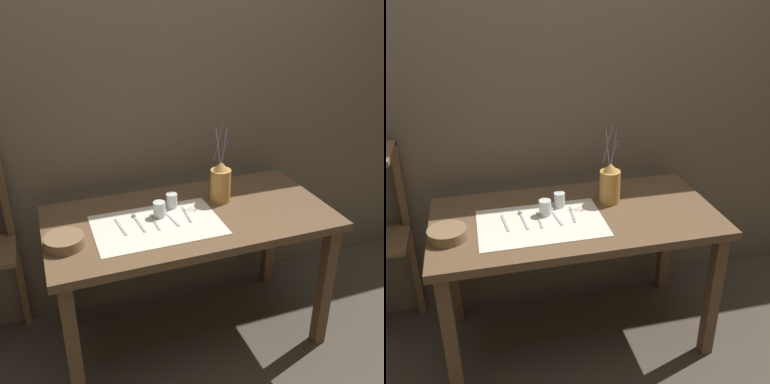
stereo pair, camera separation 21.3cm
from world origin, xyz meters
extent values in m
plane|color=#473F35|center=(0.00, 0.00, 0.00)|extent=(12.00, 12.00, 0.00)
cube|color=brown|center=(0.00, 0.46, 1.20)|extent=(7.00, 0.06, 2.40)
cube|color=brown|center=(0.00, 0.00, 0.73)|extent=(1.38, 0.69, 0.04)
cube|color=brown|center=(-0.63, -0.29, 0.36)|extent=(0.06, 0.06, 0.71)
cube|color=brown|center=(0.63, -0.29, 0.36)|extent=(0.06, 0.06, 0.71)
cube|color=brown|center=(-0.63, 0.29, 0.36)|extent=(0.06, 0.06, 0.71)
cube|color=brown|center=(0.63, 0.29, 0.36)|extent=(0.06, 0.06, 0.71)
cube|color=brown|center=(-0.84, 0.39, 0.53)|extent=(0.04, 0.04, 1.06)
cube|color=beige|center=(-0.18, -0.05, 0.75)|extent=(0.59, 0.39, 0.00)
cylinder|color=#B7843D|center=(0.20, 0.09, 0.84)|extent=(0.10, 0.10, 0.17)
cone|color=#B7843D|center=(0.20, 0.09, 0.94)|extent=(0.08, 0.08, 0.04)
cylinder|color=slate|center=(0.18, 0.10, 1.05)|extent=(0.01, 0.04, 0.17)
cylinder|color=slate|center=(0.21, 0.09, 1.05)|extent=(0.03, 0.02, 0.17)
cylinder|color=slate|center=(0.21, 0.09, 1.03)|extent=(0.03, 0.03, 0.12)
cylinder|color=slate|center=(0.19, 0.11, 1.06)|extent=(0.05, 0.01, 0.19)
cylinder|color=brown|center=(-0.60, -0.08, 0.78)|extent=(0.17, 0.17, 0.05)
cylinder|color=silver|center=(-0.14, 0.03, 0.79)|extent=(0.06, 0.06, 0.08)
cylinder|color=silver|center=(-0.06, 0.10, 0.79)|extent=(0.06, 0.06, 0.07)
cube|color=#A8A8AD|center=(-0.34, -0.01, 0.76)|extent=(0.03, 0.16, 0.00)
cube|color=#A8A8AD|center=(-0.25, -0.01, 0.76)|extent=(0.03, 0.16, 0.00)
sphere|color=#A8A8AD|center=(-0.26, 0.07, 0.76)|extent=(0.02, 0.02, 0.02)
cube|color=#A8A8AD|center=(-0.18, -0.02, 0.76)|extent=(0.02, 0.16, 0.00)
cube|color=#A8A8AD|center=(-0.10, -0.01, 0.76)|extent=(0.03, 0.16, 0.00)
sphere|color=#A8A8AD|center=(-0.11, 0.07, 0.76)|extent=(0.02, 0.02, 0.02)
cube|color=#A8A8AD|center=(-0.02, 0.00, 0.76)|extent=(0.02, 0.16, 0.00)
camera|label=1|loc=(-0.65, -1.80, 1.79)|focal=42.00mm
camera|label=2|loc=(-0.45, -1.87, 1.79)|focal=42.00mm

